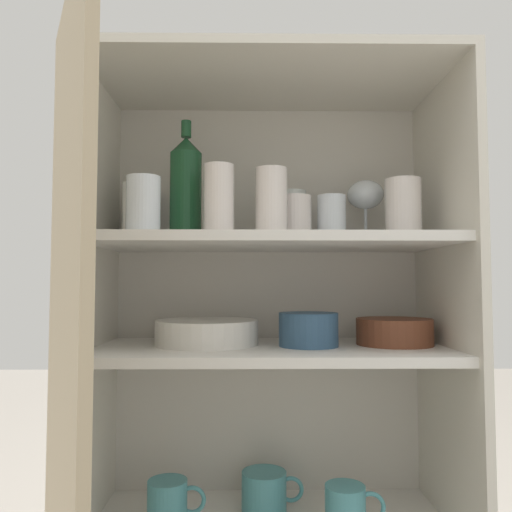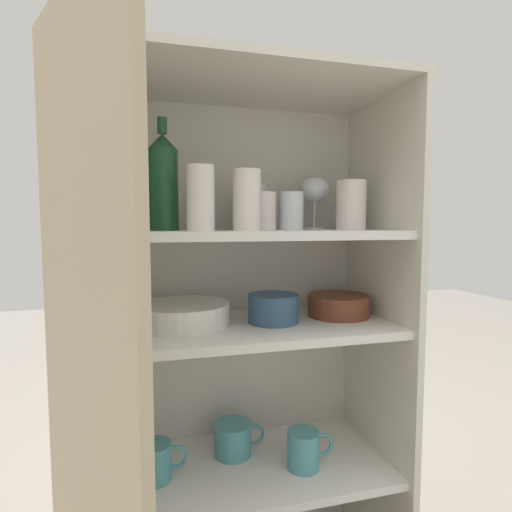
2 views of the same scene
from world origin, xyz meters
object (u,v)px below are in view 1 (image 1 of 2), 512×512
Objects in this scene: serving_bowl_small at (308,328)px; mixing_bowl_large at (394,330)px; coffee_mug_primary at (168,502)px; wine_bottle at (186,186)px; plate_stack_white at (207,332)px.

mixing_bowl_large is at bearing 6.91° from serving_bowl_small.
mixing_bowl_large is 1.30× the size of serving_bowl_small.
coffee_mug_primary is (-0.30, 0.00, -0.36)m from serving_bowl_small.
mixing_bowl_large is (0.46, 0.02, -0.31)m from wine_bottle.
serving_bowl_small is at bearing -173.09° from mixing_bowl_large.
plate_stack_white is 0.36m from coffee_mug_primary.
plate_stack_white is at bearing 171.66° from serving_bowl_small.
plate_stack_white is at bearing 22.03° from coffee_mug_primary.
coffee_mug_primary is (-0.03, 0.00, -0.67)m from wine_bottle.
mixing_bowl_large reaches higher than plate_stack_white.
wine_bottle reaches higher than mixing_bowl_large.
mixing_bowl_large is 0.60m from coffee_mug_primary.
coffee_mug_primary is at bearing 179.68° from serving_bowl_small.
coffee_mug_primary is (-0.08, -0.03, -0.35)m from plate_stack_white.
coffee_mug_primary is at bearing 179.86° from wine_bottle.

